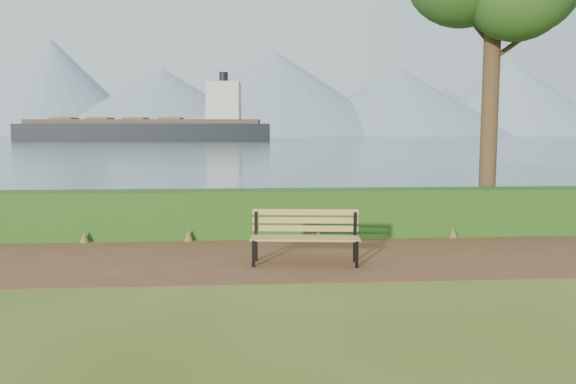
{
  "coord_description": "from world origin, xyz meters",
  "views": [
    {
      "loc": [
        0.13,
        -9.47,
        2.22
      ],
      "look_at": [
        0.9,
        1.2,
        1.1
      ],
      "focal_mm": 35.0,
      "sensor_mm": 36.0,
      "label": 1
    }
  ],
  "objects": [
    {
      "name": "path",
      "position": [
        0.0,
        0.3,
        0.01
      ],
      "size": [
        40.0,
        3.4,
        0.01
      ],
      "primitive_type": "cube",
      "color": "#4E321B",
      "rests_on": "ground"
    },
    {
      "name": "ground",
      "position": [
        0.0,
        0.0,
        0.0
      ],
      "size": [
        140.0,
        140.0,
        0.0
      ],
      "primitive_type": "plane",
      "color": "#455418",
      "rests_on": "ground"
    },
    {
      "name": "bench",
      "position": [
        1.1,
        -0.08,
        0.53
      ],
      "size": [
        1.88,
        0.73,
        0.92
      ],
      "rotation": [
        0.0,
        0.0,
        -0.11
      ],
      "color": "black",
      "rests_on": "ground"
    },
    {
      "name": "water",
      "position": [
        0.0,
        260.0,
        0.01
      ],
      "size": [
        700.0,
        510.0,
        0.0
      ],
      "primitive_type": "cube",
      "color": "#486174",
      "rests_on": "ground"
    },
    {
      "name": "cargo_ship",
      "position": [
        -23.88,
        136.64,
        2.89
      ],
      "size": [
        64.33,
        15.02,
        19.35
      ],
      "rotation": [
        0.0,
        0.0,
        -0.08
      ],
      "color": "black",
      "rests_on": "ground"
    },
    {
      "name": "mountains",
      "position": [
        -9.17,
        406.05,
        27.7
      ],
      "size": [
        585.0,
        190.0,
        70.0
      ],
      "color": "slate",
      "rests_on": "ground"
    },
    {
      "name": "hedge",
      "position": [
        0.0,
        2.6,
        0.5
      ],
      "size": [
        32.0,
        0.85,
        1.0
      ],
      "primitive_type": "cube",
      "color": "#1D4313",
      "rests_on": "ground"
    }
  ]
}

